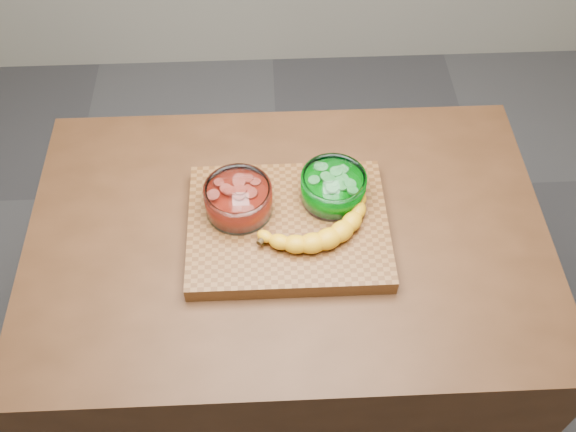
{
  "coord_description": "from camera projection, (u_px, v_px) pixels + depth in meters",
  "views": [
    {
      "loc": [
        -0.04,
        -0.87,
        2.09
      ],
      "look_at": [
        0.0,
        0.0,
        0.96
      ],
      "focal_mm": 40.0,
      "sensor_mm": 36.0,
      "label": 1
    }
  ],
  "objects": [
    {
      "name": "banana",
      "position": [
        314.0,
        221.0,
        1.41
      ],
      "size": [
        0.29,
        0.19,
        0.04
      ],
      "primitive_type": null,
      "color": "#E9A414",
      "rests_on": "cutting_board"
    },
    {
      "name": "cutting_board",
      "position": [
        288.0,
        227.0,
        1.46
      ],
      "size": [
        0.45,
        0.35,
        0.04
      ],
      "primitive_type": "cube",
      "color": "brown",
      "rests_on": "counter"
    },
    {
      "name": "counter",
      "position": [
        288.0,
        325.0,
        1.83
      ],
      "size": [
        1.2,
        0.8,
        0.9
      ],
      "primitive_type": "cube",
      "color": "#4A2B16",
      "rests_on": "ground"
    },
    {
      "name": "bowl_red",
      "position": [
        239.0,
        199.0,
        1.43
      ],
      "size": [
        0.15,
        0.15,
        0.07
      ],
      "color": "white",
      "rests_on": "cutting_board"
    },
    {
      "name": "bowl_green",
      "position": [
        333.0,
        187.0,
        1.46
      ],
      "size": [
        0.15,
        0.15,
        0.07
      ],
      "color": "white",
      "rests_on": "cutting_board"
    },
    {
      "name": "ground",
      "position": [
        288.0,
        388.0,
        2.18
      ],
      "size": [
        3.5,
        3.5,
        0.0
      ],
      "primitive_type": "plane",
      "color": "#525256",
      "rests_on": "ground"
    }
  ]
}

